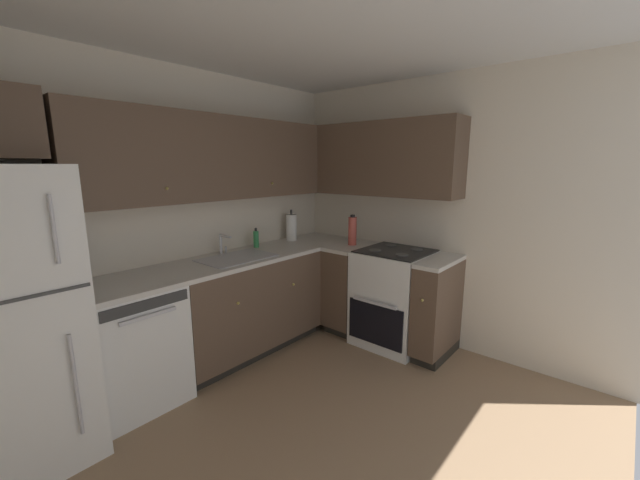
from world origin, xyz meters
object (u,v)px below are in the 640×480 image
dishwasher (132,345)px  oven_range (394,297)px  soap_bottle (256,239)px  paper_towel_roll (291,227)px  oil_bottle (352,231)px

dishwasher → oven_range: 2.22m
soap_bottle → paper_towel_roll: size_ratio=0.56×
dishwasher → oil_bottle: 2.14m
oven_range → soap_bottle: (-0.71, 1.12, 0.52)m
dishwasher → oil_bottle: (2.00, -0.46, 0.60)m
soap_bottle → paper_towel_roll: bearing=-2.5°
oven_range → oil_bottle: 0.75m
soap_bottle → paper_towel_roll: paper_towel_roll is taller
oven_range → soap_bottle: size_ratio=5.52×
oven_range → dishwasher: bearing=155.0°
soap_bottle → oil_bottle: oil_bottle is taller
dishwasher → paper_towel_roll: (1.77, 0.16, 0.60)m
dishwasher → soap_bottle: bearing=7.9°
oven_range → paper_towel_roll: size_ratio=3.10×
paper_towel_roll → oil_bottle: paper_towel_roll is taller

